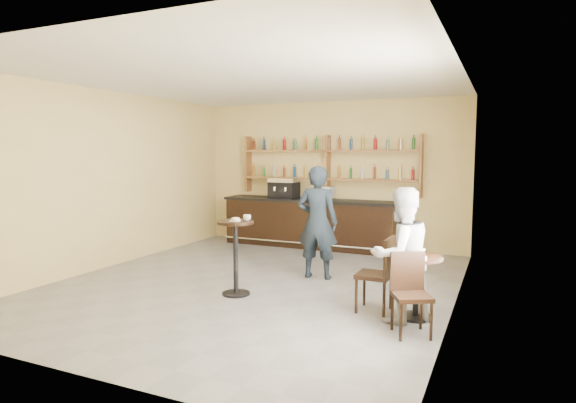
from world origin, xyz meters
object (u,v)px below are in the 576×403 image
at_px(chair_west, 374,274).
at_px(patron_second, 401,255).
at_px(pedestal_table, 236,258).
at_px(man_main, 317,222).
at_px(chair_south, 412,295).
at_px(pastry_case, 324,193).
at_px(espresso_machine, 284,188).
at_px(bar_counter, 309,223).
at_px(cafe_table, 416,287).

height_order(chair_west, patron_second, patron_second).
distance_m(pedestal_table, chair_west, 2.03).
distance_m(man_main, chair_south, 2.74).
distance_m(pastry_case, chair_south, 5.16).
height_order(espresso_machine, pastry_case, espresso_machine).
height_order(bar_counter, espresso_machine, espresso_machine).
bearing_deg(cafe_table, pastry_case, 124.89).
relative_size(espresso_machine, cafe_table, 0.78).
xyz_separation_m(espresso_machine, pedestal_table, (0.98, -3.81, -0.74)).
relative_size(pastry_case, man_main, 0.25).
bearing_deg(man_main, pastry_case, -77.20).
height_order(pastry_case, man_main, man_main).
distance_m(bar_counter, man_main, 2.69).
height_order(espresso_machine, patron_second, patron_second).
distance_m(espresso_machine, cafe_table, 5.25).
bearing_deg(cafe_table, chair_south, -85.24).
height_order(chair_west, chair_south, chair_west).
bearing_deg(man_main, chair_west, 129.95).
xyz_separation_m(espresso_machine, chair_south, (3.61, -4.35, -0.82)).
bearing_deg(man_main, chair_south, 129.19).
xyz_separation_m(bar_counter, espresso_machine, (-0.62, 0.00, 0.75)).
distance_m(bar_counter, espresso_machine, 0.98).
bearing_deg(pedestal_table, cafe_table, 1.22).
distance_m(pedestal_table, cafe_table, 2.59).
relative_size(espresso_machine, pedestal_table, 0.57).
height_order(pastry_case, cafe_table, pastry_case).
height_order(man_main, cafe_table, man_main).
relative_size(pedestal_table, patron_second, 0.66).
distance_m(espresso_machine, pedestal_table, 4.00).
bearing_deg(pedestal_table, chair_south, -11.71).
xyz_separation_m(espresso_machine, man_main, (1.73, -2.42, -0.35)).
xyz_separation_m(bar_counter, chair_south, (3.00, -4.35, -0.06)).
distance_m(pedestal_table, patron_second, 2.44).
xyz_separation_m(cafe_table, chair_west, (-0.55, 0.05, 0.09)).
bearing_deg(chair_south, man_main, 106.54).
bearing_deg(pastry_case, pedestal_table, -85.75).
height_order(bar_counter, pedestal_table, pedestal_table).
xyz_separation_m(man_main, chair_west, (1.29, -1.28, -0.44)).
bearing_deg(cafe_table, espresso_machine, 133.54).
bearing_deg(chair_west, bar_counter, -146.12).
bearing_deg(patron_second, espresso_machine, -94.85).
bearing_deg(espresso_machine, cafe_table, -39.18).
relative_size(espresso_machine, chair_south, 0.67).
height_order(man_main, chair_west, man_main).
bearing_deg(chair_west, espresso_machine, -139.89).
bearing_deg(patron_second, cafe_table, -176.02).
distance_m(chair_west, patron_second, 0.57).
bearing_deg(patron_second, pastry_case, -103.74).
xyz_separation_m(bar_counter, pedestal_table, (0.37, -3.81, 0.02)).
bearing_deg(pastry_case, chair_south, -54.78).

